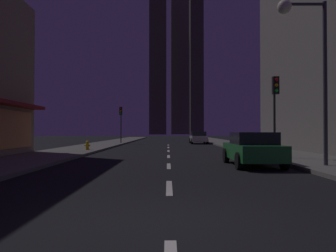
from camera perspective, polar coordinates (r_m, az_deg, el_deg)
ground_plane at (r=37.29m, az=-0.01°, el=-3.31°), size 78.00×136.00×0.10m
sidewalk_right at (r=37.95m, az=10.64°, el=-3.06°), size 4.00×76.00×0.15m
sidewalk_left at (r=37.93m, az=-10.66°, el=-3.06°), size 4.00×76.00×0.15m
lane_marking_center at (r=18.92m, az=0.04°, el=-5.44°), size 0.16×33.40×0.01m
skyscraper_distant_tall at (r=152.55m, az=-1.86°, el=10.40°), size 7.88×5.91×62.99m
skyscraper_distant_mid at (r=164.13m, az=2.05°, el=11.92°), size 8.73×8.54×76.03m
skyscraper_distant_short at (r=136.03m, az=4.98°, el=11.27°), size 5.29×8.83×60.52m
car_parked_near at (r=14.28m, az=14.72°, el=-3.92°), size 1.98×4.24×1.45m
car_parked_far at (r=38.46m, az=5.37°, el=-2.05°), size 1.98×4.24×1.45m
fire_hydrant_far_left at (r=24.08m, az=-14.18°, el=-3.38°), size 0.42×0.30×0.65m
traffic_light_near_right at (r=17.48m, az=18.45°, el=4.69°), size 0.32×0.48×4.20m
traffic_light_far_left at (r=37.54m, az=-8.44°, el=1.67°), size 0.32×0.48×4.20m
street_lamp_right at (r=14.23m, az=22.99°, el=13.69°), size 1.96×0.56×6.58m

